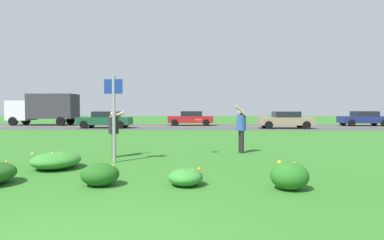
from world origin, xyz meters
TOP-DOWN VIEW (x-y plane):
  - ground_plane at (0.00, 12.70)m, footprint 120.00×120.00m
  - highway_strip at (0.00, 25.41)m, footprint 120.00×9.68m
  - highway_center_stripe at (0.00, 25.41)m, footprint 120.00×0.16m
  - daylily_clump_mid_center at (1.26, 3.42)m, footprint 0.75×0.78m
  - daylily_clump_mid_left at (3.38, 3.15)m, footprint 0.77×0.72m
  - daylily_clump_mid_right at (-0.55, 3.33)m, footprint 0.81×0.71m
  - daylily_clump_front_left at (-2.40, 5.14)m, footprint 1.28×1.40m
  - sign_post_near_path at (-1.09, 6.16)m, footprint 0.56×0.10m
  - person_thrower_dark_shirt at (-1.40, 7.17)m, footprint 0.54×0.57m
  - person_catcher_blue_shirt at (3.06, 8.33)m, footprint 0.48×0.56m
  - frisbee_red at (1.47, 7.85)m, footprint 0.26×0.25m
  - car_navy_leftmost at (17.53, 27.59)m, footprint 4.50×2.00m
  - car_tan_center_left at (8.66, 23.23)m, footprint 4.50×2.00m
  - car_red_center_right at (0.41, 27.59)m, footprint 4.50×2.00m
  - car_dark_green_rightmost at (-6.92, 23.23)m, footprint 4.50×2.00m
  - box_truck_white at (-14.65, 27.59)m, footprint 6.70×2.46m

SIDE VIEW (x-z plane):
  - ground_plane at x=0.00m, z-range 0.00..0.00m
  - highway_strip at x=0.00m, z-range 0.00..0.01m
  - highway_center_stripe at x=0.00m, z-range 0.01..0.01m
  - daylily_clump_mid_center at x=1.26m, z-range -0.02..0.38m
  - daylily_clump_front_left at x=-2.40m, z-range -0.01..0.46m
  - daylily_clump_mid_right at x=-0.55m, z-range 0.00..0.48m
  - daylily_clump_mid_left at x=3.38m, z-range 0.00..0.56m
  - car_navy_leftmost at x=17.53m, z-range 0.01..1.46m
  - car_tan_center_left at x=8.66m, z-range 0.01..1.46m
  - car_red_center_right at x=0.41m, z-range 0.01..1.46m
  - car_dark_green_rightmost at x=-6.92m, z-range 0.01..1.46m
  - person_thrower_dark_shirt at x=-1.40m, z-range 0.15..1.73m
  - person_catcher_blue_shirt at x=3.06m, z-range 0.09..1.87m
  - frisbee_red at x=1.47m, z-range 1.20..1.29m
  - sign_post_near_path at x=-1.09m, z-range 0.28..2.95m
  - box_truck_white at x=-14.65m, z-range 0.20..3.40m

